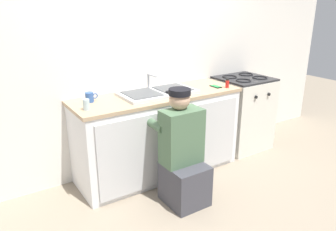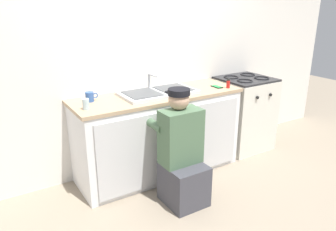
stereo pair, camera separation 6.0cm
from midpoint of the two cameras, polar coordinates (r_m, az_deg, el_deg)
name	(u,v)px [view 1 (the left image)]	position (r m, az deg, el deg)	size (l,w,h in m)	color
ground_plane	(173,182)	(3.59, 0.40, -11.53)	(12.00, 12.00, 0.00)	gray
back_wall	(141,57)	(3.69, -5.21, 10.05)	(6.00, 0.10, 2.50)	silver
counter_cabinet	(159,136)	(3.61, -2.13, -3.54)	(1.80, 0.62, 0.88)	white
countertop	(158,96)	(3.46, -2.31, 3.49)	(1.84, 0.62, 0.04)	tan
sink_double_basin	(158,92)	(3.46, -2.33, 4.09)	(0.80, 0.44, 0.19)	silver
stove_range	(242,113)	(4.35, 12.35, 0.49)	(0.63, 0.62, 0.94)	silver
plumber_person	(183,157)	(3.08, 1.99, -7.25)	(0.42, 0.61, 1.10)	#3F3F47
spice_bottle_red	(227,83)	(3.76, 9.84, 5.55)	(0.04, 0.04, 0.10)	red
coffee_mug	(90,97)	(3.26, -13.98, 3.11)	(0.13, 0.08, 0.10)	#335699
water_glass	(86,105)	(3.02, -14.60, 1.84)	(0.06, 0.06, 0.10)	#ADC6CC
cell_phone	(216,86)	(3.78, 7.87, 5.03)	(0.07, 0.14, 0.01)	black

